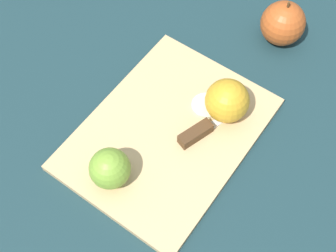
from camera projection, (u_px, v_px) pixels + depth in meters
ground_plane at (168, 135)px, 0.87m from camera, size 4.00×4.00×0.00m
cutting_board at (168, 133)px, 0.87m from camera, size 0.40×0.31×0.01m
apple_half_left at (110, 168)px, 0.78m from camera, size 0.07×0.07×0.07m
apple_half_right at (227, 101)px, 0.84m from camera, size 0.08×0.08×0.08m
knife at (198, 132)px, 0.85m from camera, size 0.15×0.05×0.02m
apple_slice at (206, 105)px, 0.89m from camera, size 0.06×0.06×0.01m
apple_whole at (283, 23)px, 0.95m from camera, size 0.09×0.09×0.10m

